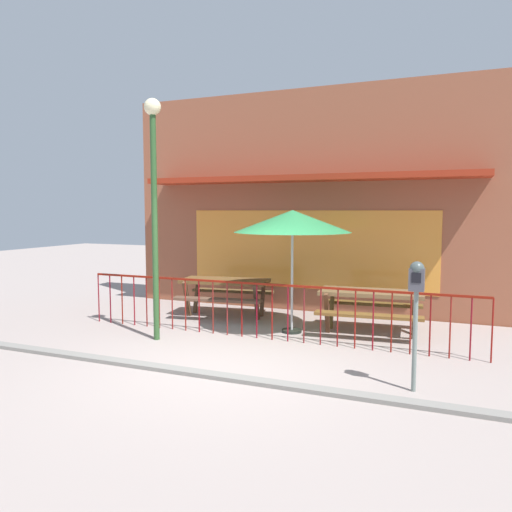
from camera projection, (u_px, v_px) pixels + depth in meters
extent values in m
plane|color=gray|center=(221.00, 368.00, 6.93)|extent=(40.00, 40.00, 0.00)
cube|color=brown|center=(310.00, 309.00, 11.09)|extent=(8.40, 0.54, 0.01)
cube|color=brown|center=(311.00, 201.00, 10.87)|extent=(8.40, 0.50, 4.79)
cube|color=orange|center=(307.00, 250.00, 10.73)|extent=(5.46, 0.02, 1.70)
cube|color=#9B2814|center=(303.00, 178.00, 10.24)|extent=(7.14, 0.77, 0.12)
cube|color=maroon|center=(264.00, 284.00, 8.40)|extent=(7.05, 0.04, 0.04)
cylinder|color=maroon|center=(99.00, 298.00, 9.78)|extent=(0.02, 0.02, 0.95)
cylinder|color=maroon|center=(110.00, 299.00, 9.67)|extent=(0.02, 0.02, 0.95)
cylinder|color=maroon|center=(122.00, 300.00, 9.56)|extent=(0.02, 0.02, 0.95)
cylinder|color=maroon|center=(134.00, 301.00, 9.46)|extent=(0.02, 0.02, 0.95)
cylinder|color=maroon|center=(147.00, 302.00, 9.35)|extent=(0.02, 0.02, 0.95)
cylinder|color=maroon|center=(159.00, 303.00, 9.24)|extent=(0.02, 0.02, 0.95)
cylinder|color=maroon|center=(172.00, 304.00, 9.14)|extent=(0.02, 0.02, 0.95)
cylinder|color=maroon|center=(185.00, 305.00, 9.03)|extent=(0.02, 0.02, 0.95)
cylinder|color=maroon|center=(199.00, 306.00, 8.92)|extent=(0.02, 0.02, 0.95)
cylinder|color=maroon|center=(213.00, 307.00, 8.82)|extent=(0.02, 0.02, 0.95)
cylinder|color=maroon|center=(227.00, 309.00, 8.71)|extent=(0.02, 0.02, 0.95)
cylinder|color=maroon|center=(242.00, 310.00, 8.60)|extent=(0.02, 0.02, 0.95)
cylinder|color=maroon|center=(257.00, 311.00, 8.50)|extent=(0.02, 0.02, 0.95)
cylinder|color=maroon|center=(272.00, 312.00, 8.39)|extent=(0.02, 0.02, 0.95)
cylinder|color=maroon|center=(288.00, 314.00, 8.28)|extent=(0.02, 0.02, 0.95)
cylinder|color=maroon|center=(304.00, 315.00, 8.18)|extent=(0.02, 0.02, 0.95)
cylinder|color=maroon|center=(321.00, 316.00, 8.07)|extent=(0.02, 0.02, 0.95)
cylinder|color=maroon|center=(338.00, 318.00, 7.96)|extent=(0.02, 0.02, 0.95)
cylinder|color=maroon|center=(355.00, 319.00, 7.86)|extent=(0.02, 0.02, 0.95)
cylinder|color=maroon|center=(373.00, 321.00, 7.75)|extent=(0.02, 0.02, 0.95)
cylinder|color=maroon|center=(392.00, 322.00, 7.64)|extent=(0.02, 0.02, 0.95)
cylinder|color=maroon|center=(411.00, 324.00, 7.54)|extent=(0.02, 0.02, 0.95)
cylinder|color=maroon|center=(430.00, 325.00, 7.43)|extent=(0.02, 0.02, 0.95)
cylinder|color=maroon|center=(450.00, 327.00, 7.32)|extent=(0.02, 0.02, 0.95)
cylinder|color=maroon|center=(471.00, 329.00, 7.22)|extent=(0.02, 0.02, 0.95)
cylinder|color=maroon|center=(492.00, 331.00, 7.11)|extent=(0.02, 0.02, 0.95)
cube|color=brown|center=(225.00, 281.00, 10.26)|extent=(1.89, 1.01, 0.07)
cube|color=brown|center=(217.00, 300.00, 9.75)|extent=(1.82, 0.52, 0.05)
cube|color=brown|center=(233.00, 291.00, 10.82)|extent=(1.82, 0.52, 0.05)
cube|color=brown|center=(187.00, 299.00, 10.20)|extent=(0.12, 0.36, 0.78)
cube|color=brown|center=(197.00, 295.00, 10.74)|extent=(0.12, 0.36, 0.78)
cube|color=#4F3828|center=(256.00, 302.00, 9.84)|extent=(0.12, 0.36, 0.78)
cube|color=#4F3523|center=(263.00, 298.00, 10.38)|extent=(0.12, 0.36, 0.78)
cube|color=brown|center=(371.00, 293.00, 8.79)|extent=(1.86, 0.91, 0.07)
cube|color=brown|center=(368.00, 316.00, 8.30)|extent=(1.82, 0.41, 0.05)
cube|color=brown|center=(373.00, 304.00, 9.34)|extent=(1.82, 0.41, 0.05)
cube|color=brown|center=(327.00, 314.00, 8.78)|extent=(0.10, 0.35, 0.78)
cube|color=brown|center=(332.00, 308.00, 9.31)|extent=(0.10, 0.35, 0.78)
cube|color=brown|center=(414.00, 319.00, 8.34)|extent=(0.10, 0.35, 0.78)
cube|color=#4E3B2B|center=(414.00, 313.00, 8.87)|extent=(0.10, 0.35, 0.78)
cylinder|color=black|center=(292.00, 331.00, 8.95)|extent=(0.36, 0.36, 0.05)
cylinder|color=#B7B8B8|center=(292.00, 273.00, 8.85)|extent=(0.04, 0.04, 2.16)
cone|color=#2A7D45|center=(292.00, 221.00, 8.76)|extent=(2.09, 2.09, 0.39)
cylinder|color=slate|center=(415.00, 342.00, 5.98)|extent=(0.06, 0.06, 1.24)
cube|color=#45444C|center=(417.00, 280.00, 5.91)|extent=(0.18, 0.14, 0.27)
sphere|color=#424D4C|center=(417.00, 268.00, 5.89)|extent=(0.17, 0.17, 0.17)
cube|color=black|center=(416.00, 278.00, 5.84)|extent=(0.11, 0.01, 0.12)
cylinder|color=#2C5228|center=(155.00, 229.00, 8.28)|extent=(0.10, 0.10, 3.77)
sphere|color=beige|center=(152.00, 107.00, 8.09)|extent=(0.28, 0.28, 0.28)
cube|color=gray|center=(207.00, 376.00, 6.57)|extent=(11.76, 0.20, 0.11)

